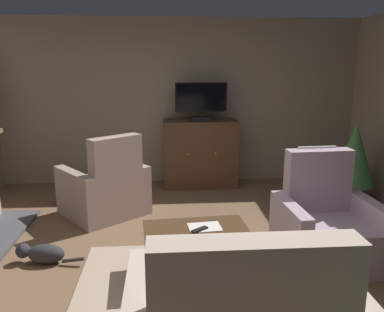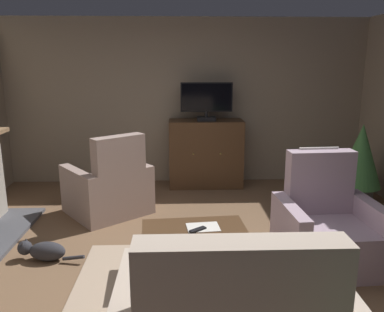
{
  "view_description": "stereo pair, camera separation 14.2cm",
  "coord_description": "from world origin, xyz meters",
  "px_view_note": "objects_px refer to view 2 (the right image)",
  "views": [
    {
      "loc": [
        -0.27,
        -3.4,
        1.96
      ],
      "look_at": [
        0.0,
        0.38,
        1.04
      ],
      "focal_mm": 36.73,
      "sensor_mm": 36.0,
      "label": 1
    },
    {
      "loc": [
        -0.13,
        -3.41,
        1.96
      ],
      "look_at": [
        0.0,
        0.38,
        1.04
      ],
      "focal_mm": 36.73,
      "sensor_mm": 36.0,
      "label": 2
    }
  ],
  "objects_px": {
    "folded_newspaper": "(203,227)",
    "coffee_table": "(194,235)",
    "tv_cabinet": "(206,155)",
    "potted_plant_small_fern_corner": "(360,161)",
    "tv_remote": "(198,230)",
    "television": "(207,100)",
    "armchair_angled_to_table": "(327,230)",
    "armchair_in_far_corner": "(109,189)",
    "cat": "(44,251)"
  },
  "relations": [
    {
      "from": "coffee_table",
      "to": "potted_plant_small_fern_corner",
      "type": "height_order",
      "value": "potted_plant_small_fern_corner"
    },
    {
      "from": "television",
      "to": "armchair_in_far_corner",
      "type": "height_order",
      "value": "television"
    },
    {
      "from": "coffee_table",
      "to": "folded_newspaper",
      "type": "height_order",
      "value": "folded_newspaper"
    },
    {
      "from": "coffee_table",
      "to": "tv_remote",
      "type": "distance_m",
      "value": 0.08
    },
    {
      "from": "armchair_in_far_corner",
      "to": "cat",
      "type": "relative_size",
      "value": 1.82
    },
    {
      "from": "coffee_table",
      "to": "folded_newspaper",
      "type": "relative_size",
      "value": 3.34
    },
    {
      "from": "cat",
      "to": "armchair_in_far_corner",
      "type": "bearing_deg",
      "value": 69.73
    },
    {
      "from": "folded_newspaper",
      "to": "potted_plant_small_fern_corner",
      "type": "relative_size",
      "value": 0.27
    },
    {
      "from": "tv_cabinet",
      "to": "armchair_angled_to_table",
      "type": "height_order",
      "value": "armchair_angled_to_table"
    },
    {
      "from": "television",
      "to": "tv_remote",
      "type": "relative_size",
      "value": 4.64
    },
    {
      "from": "cat",
      "to": "coffee_table",
      "type": "bearing_deg",
      "value": -12.1
    },
    {
      "from": "television",
      "to": "coffee_table",
      "type": "bearing_deg",
      "value": -96.33
    },
    {
      "from": "potted_plant_small_fern_corner",
      "to": "cat",
      "type": "distance_m",
      "value": 4.19
    },
    {
      "from": "television",
      "to": "folded_newspaper",
      "type": "distance_m",
      "value": 2.77
    },
    {
      "from": "television",
      "to": "potted_plant_small_fern_corner",
      "type": "height_order",
      "value": "television"
    },
    {
      "from": "cat",
      "to": "armchair_angled_to_table",
      "type": "bearing_deg",
      "value": -2.89
    },
    {
      "from": "potted_plant_small_fern_corner",
      "to": "tv_remote",
      "type": "bearing_deg",
      "value": -141.45
    },
    {
      "from": "tv_remote",
      "to": "armchair_in_far_corner",
      "type": "xyz_separation_m",
      "value": [
        -1.07,
        1.6,
        -0.13
      ]
    },
    {
      "from": "tv_cabinet",
      "to": "potted_plant_small_fern_corner",
      "type": "relative_size",
      "value": 1.02
    },
    {
      "from": "tv_remote",
      "to": "armchair_angled_to_table",
      "type": "height_order",
      "value": "armchair_angled_to_table"
    },
    {
      "from": "coffee_table",
      "to": "folded_newspaper",
      "type": "distance_m",
      "value": 0.11
    },
    {
      "from": "coffee_table",
      "to": "tv_remote",
      "type": "xyz_separation_m",
      "value": [
        0.03,
        -0.03,
        0.06
      ]
    },
    {
      "from": "tv_cabinet",
      "to": "folded_newspaper",
      "type": "height_order",
      "value": "tv_cabinet"
    },
    {
      "from": "folded_newspaper",
      "to": "armchair_angled_to_table",
      "type": "xyz_separation_m",
      "value": [
        1.23,
        0.14,
        -0.11
      ]
    },
    {
      "from": "armchair_angled_to_table",
      "to": "tv_remote",
      "type": "bearing_deg",
      "value": -170.44
    },
    {
      "from": "tv_cabinet",
      "to": "cat",
      "type": "bearing_deg",
      "value": -127.1
    },
    {
      "from": "folded_newspaper",
      "to": "coffee_table",
      "type": "bearing_deg",
      "value": -159.45
    },
    {
      "from": "armchair_angled_to_table",
      "to": "potted_plant_small_fern_corner",
      "type": "bearing_deg",
      "value": 57.2
    },
    {
      "from": "tv_cabinet",
      "to": "cat",
      "type": "distance_m",
      "value": 3.01
    },
    {
      "from": "armchair_angled_to_table",
      "to": "cat",
      "type": "relative_size",
      "value": 1.6
    },
    {
      "from": "tv_remote",
      "to": "armchair_in_far_corner",
      "type": "bearing_deg",
      "value": 86.38
    },
    {
      "from": "coffee_table",
      "to": "armchair_in_far_corner",
      "type": "height_order",
      "value": "armchair_in_far_corner"
    },
    {
      "from": "television",
      "to": "tv_remote",
      "type": "distance_m",
      "value": 2.84
    },
    {
      "from": "armchair_in_far_corner",
      "to": "potted_plant_small_fern_corner",
      "type": "xyz_separation_m",
      "value": [
        3.42,
        0.27,
        0.28
      ]
    },
    {
      "from": "armchair_angled_to_table",
      "to": "potted_plant_small_fern_corner",
      "type": "distance_m",
      "value": 1.98
    },
    {
      "from": "tv_cabinet",
      "to": "coffee_table",
      "type": "height_order",
      "value": "tv_cabinet"
    },
    {
      "from": "tv_cabinet",
      "to": "armchair_angled_to_table",
      "type": "relative_size",
      "value": 1.04
    },
    {
      "from": "folded_newspaper",
      "to": "tv_remote",
      "type": "bearing_deg",
      "value": -131.22
    },
    {
      "from": "armchair_in_far_corner",
      "to": "armchair_angled_to_table",
      "type": "relative_size",
      "value": 1.14
    },
    {
      "from": "coffee_table",
      "to": "armchair_angled_to_table",
      "type": "distance_m",
      "value": 1.32
    },
    {
      "from": "coffee_table",
      "to": "folded_newspaper",
      "type": "bearing_deg",
      "value": 26.48
    },
    {
      "from": "tv_remote",
      "to": "folded_newspaper",
      "type": "distance_m",
      "value": 0.09
    },
    {
      "from": "cat",
      "to": "folded_newspaper",
      "type": "bearing_deg",
      "value": -10.09
    },
    {
      "from": "potted_plant_small_fern_corner",
      "to": "armchair_angled_to_table",
      "type": "bearing_deg",
      "value": -122.8
    },
    {
      "from": "tv_remote",
      "to": "potted_plant_small_fern_corner",
      "type": "relative_size",
      "value": 0.15
    },
    {
      "from": "tv_cabinet",
      "to": "television",
      "type": "relative_size",
      "value": 1.46
    },
    {
      "from": "folded_newspaper",
      "to": "armchair_in_far_corner",
      "type": "bearing_deg",
      "value": 120.55
    },
    {
      "from": "tv_cabinet",
      "to": "armchair_in_far_corner",
      "type": "distance_m",
      "value": 1.76
    },
    {
      "from": "coffee_table",
      "to": "armchair_in_far_corner",
      "type": "bearing_deg",
      "value": 123.76
    },
    {
      "from": "coffee_table",
      "to": "armchair_in_far_corner",
      "type": "xyz_separation_m",
      "value": [
        -1.05,
        1.56,
        -0.06
      ]
    }
  ]
}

